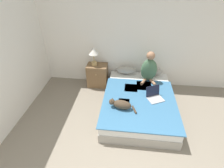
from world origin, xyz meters
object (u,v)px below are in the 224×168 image
(table_lamp, at_px, (94,53))
(cat_tabby, at_px, (121,104))
(laptop_open, at_px, (155,96))
(pillow_far, at_px, (152,71))
(nightstand, at_px, (98,75))
(bed, at_px, (139,102))
(person_sitting, at_px, (149,69))
(pillow_near, at_px, (126,70))

(table_lamp, bearing_deg, cat_tabby, -59.37)
(laptop_open, distance_m, table_lamp, 1.85)
(laptop_open, bearing_deg, pillow_far, 62.69)
(pillow_far, height_order, laptop_open, laptop_open)
(pillow_far, height_order, table_lamp, table_lamp)
(cat_tabby, xyz_separation_m, nightstand, (-0.72, 1.34, -0.17))
(bed, bearing_deg, person_sitting, 71.80)
(bed, relative_size, table_lamp, 4.40)
(nightstand, bearing_deg, laptop_open, -33.51)
(table_lamp, bearing_deg, pillow_far, 1.95)
(person_sitting, relative_size, nightstand, 1.23)
(pillow_near, height_order, nightstand, nightstand)
(bed, bearing_deg, cat_tabby, -129.31)
(laptop_open, height_order, nightstand, laptop_open)
(cat_tabby, distance_m, table_lamp, 1.63)
(pillow_near, xyz_separation_m, pillow_far, (0.68, 0.00, 0.00))
(cat_tabby, distance_m, laptop_open, 0.80)
(laptop_open, bearing_deg, cat_tabby, -176.89)
(pillow_far, xyz_separation_m, person_sitting, (-0.12, -0.27, 0.22))
(pillow_near, height_order, pillow_far, same)
(pillow_far, distance_m, table_lamp, 1.59)
(pillow_far, relative_size, table_lamp, 1.09)
(cat_tabby, height_order, nightstand, nightstand)
(pillow_near, bearing_deg, laptop_open, -56.65)
(pillow_far, xyz_separation_m, table_lamp, (-1.51, -0.05, 0.47))
(cat_tabby, relative_size, nightstand, 0.92)
(bed, xyz_separation_m, cat_tabby, (-0.38, -0.46, 0.29))
(table_lamp, bearing_deg, pillow_near, 3.52)
(person_sitting, height_order, nightstand, person_sitting)
(bed, height_order, cat_tabby, cat_tabby)
(bed, distance_m, pillow_near, 1.04)
(pillow_far, distance_m, person_sitting, 0.37)
(cat_tabby, xyz_separation_m, laptop_open, (0.70, 0.39, -0.04))
(person_sitting, bearing_deg, nightstand, 170.87)
(laptop_open, relative_size, nightstand, 0.68)
(cat_tabby, bearing_deg, person_sitting, -108.78)
(laptop_open, xyz_separation_m, table_lamp, (-1.49, 0.95, 0.52))
(pillow_far, bearing_deg, bed, -109.94)
(bed, xyz_separation_m, pillow_near, (-0.34, 0.93, 0.30))
(bed, height_order, table_lamp, table_lamp)
(pillow_far, distance_m, nightstand, 1.45)
(person_sitting, distance_m, cat_tabby, 1.29)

